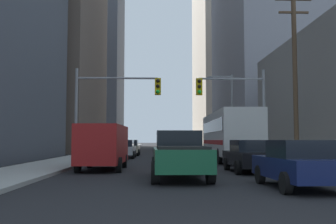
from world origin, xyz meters
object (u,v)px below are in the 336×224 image
at_px(cargo_van_red, 103,145).
at_px(traffic_signal_near_right, 234,100).
at_px(city_bus, 229,134).
at_px(sedan_black, 250,156).
at_px(pickup_truck_green, 180,155).
at_px(sedan_beige, 130,148).
at_px(sedan_navy, 299,164).
at_px(traffic_signal_near_left, 114,98).
at_px(sedan_silver, 124,149).

distance_m(cargo_van_red, traffic_signal_near_right, 9.24).
height_order(city_bus, sedan_black, city_bus).
bearing_deg(pickup_truck_green, sedan_beige, 98.42).
xyz_separation_m(city_bus, sedan_navy, (-0.75, -15.48, -1.16)).
xyz_separation_m(cargo_van_red, traffic_signal_near_right, (7.65, 4.37, 2.78)).
distance_m(city_bus, sedan_navy, 15.54).
xyz_separation_m(pickup_truck_green, traffic_signal_near_left, (-3.53, 9.02, 3.18)).
bearing_deg(sedan_navy, pickup_truck_green, 137.71).
bearing_deg(city_bus, sedan_silver, 146.63).
height_order(cargo_van_red, traffic_signal_near_left, traffic_signal_near_left).
bearing_deg(traffic_signal_near_right, sedan_beige, 117.90).
bearing_deg(sedan_beige, cargo_van_red, -90.52).
bearing_deg(sedan_black, sedan_navy, -89.84).
height_order(sedan_black, traffic_signal_near_right, traffic_signal_near_right).
bearing_deg(sedan_navy, sedan_silver, 109.00).
xyz_separation_m(pickup_truck_green, sedan_navy, (3.55, -3.23, -0.16)).
distance_m(sedan_navy, sedan_beige, 27.29).
height_order(city_bus, traffic_signal_near_left, traffic_signal_near_left).
relative_size(sedan_navy, sedan_silver, 1.00).
height_order(sedan_navy, traffic_signal_near_left, traffic_signal_near_left).
distance_m(city_bus, traffic_signal_near_right, 3.89).
height_order(pickup_truck_green, sedan_silver, pickup_truck_green).
bearing_deg(sedan_beige, sedan_silver, -91.34).
bearing_deg(sedan_black, sedan_silver, 116.13).
height_order(pickup_truck_green, cargo_van_red, cargo_van_red).
bearing_deg(city_bus, traffic_signal_near_left, -157.56).
bearing_deg(pickup_truck_green, traffic_signal_near_left, 111.37).
bearing_deg(sedan_silver, traffic_signal_near_left, -89.77).
bearing_deg(cargo_van_red, sedan_black, -13.28).
bearing_deg(traffic_signal_near_left, pickup_truck_green, -68.63).
bearing_deg(traffic_signal_near_left, traffic_signal_near_right, -0.00).
distance_m(pickup_truck_green, traffic_signal_near_right, 10.37).
height_order(cargo_van_red, sedan_black, cargo_van_red).
bearing_deg(city_bus, cargo_van_red, -136.10).
bearing_deg(sedan_beige, sedan_navy, -75.18).
xyz_separation_m(city_bus, traffic_signal_near_left, (-7.83, -3.23, 2.19)).
distance_m(pickup_truck_green, sedan_navy, 4.80).
xyz_separation_m(city_bus, sedan_silver, (-7.86, 5.18, -1.16)).
relative_size(sedan_silver, traffic_signal_near_left, 0.71).
xyz_separation_m(cargo_van_red, sedan_black, (7.13, -1.68, -0.52)).
bearing_deg(sedan_beige, city_bus, -54.65).
relative_size(sedan_beige, traffic_signal_near_left, 0.71).
relative_size(cargo_van_red, sedan_silver, 1.24).
distance_m(cargo_van_red, sedan_beige, 18.51).
height_order(sedan_beige, traffic_signal_near_right, traffic_signal_near_right).
distance_m(cargo_van_red, traffic_signal_near_left, 5.20).
xyz_separation_m(sedan_black, sedan_beige, (-6.96, 20.18, 0.00)).
distance_m(sedan_silver, traffic_signal_near_right, 11.82).
bearing_deg(cargo_van_red, pickup_truck_green, -52.28).
distance_m(pickup_truck_green, traffic_signal_near_left, 10.19).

